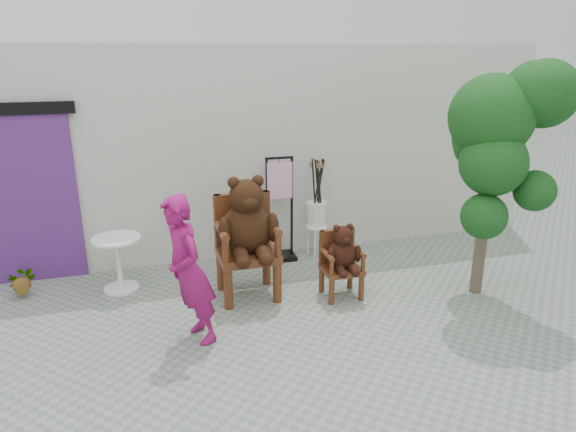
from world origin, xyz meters
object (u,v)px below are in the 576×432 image
at_px(display_stand, 280,221).
at_px(chair_big, 247,229).
at_px(tree, 503,129).
at_px(cafe_table, 118,257).
at_px(stool_bucket, 317,213).
at_px(person, 189,271).
at_px(chair_small, 342,255).

bearing_deg(display_stand, chair_big, -122.51).
bearing_deg(tree, cafe_table, 161.20).
xyz_separation_m(display_stand, stool_bucket, (0.56, 0.00, 0.06)).
relative_size(chair_big, tree, 0.54).
distance_m(person, stool_bucket, 2.79).
bearing_deg(display_stand, person, -126.18).
height_order(chair_small, stool_bucket, stool_bucket).
xyz_separation_m(chair_big, stool_bucket, (1.25, 1.01, -0.22)).
bearing_deg(display_stand, tree, -40.12).
relative_size(chair_big, stool_bucket, 1.05).
relative_size(person, cafe_table, 2.28).
xyz_separation_m(cafe_table, stool_bucket, (2.78, 0.41, 0.20)).
relative_size(chair_big, display_stand, 1.01).
xyz_separation_m(chair_big, cafe_table, (-1.53, 0.61, -0.43)).
bearing_deg(chair_big, cafe_table, 158.39).
height_order(cafe_table, stool_bucket, stool_bucket).
height_order(display_stand, tree, tree).
height_order(chair_small, tree, tree).
bearing_deg(chair_big, chair_small, -17.31).
relative_size(cafe_table, stool_bucket, 0.48).
bearing_deg(person, stool_bucket, 114.63).
xyz_separation_m(chair_big, display_stand, (0.69, 1.01, -0.28)).
bearing_deg(chair_small, tree, -17.14).
relative_size(stool_bucket, tree, 0.51).
height_order(chair_big, person, person).
bearing_deg(chair_big, person, -131.67).
distance_m(chair_big, chair_small, 1.20).
relative_size(display_stand, tree, 0.53).
xyz_separation_m(chair_big, chair_small, (1.10, -0.34, -0.32)).
relative_size(person, display_stand, 1.06).
xyz_separation_m(chair_big, person, (-0.79, -0.89, -0.06)).
bearing_deg(cafe_table, tree, -18.80).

